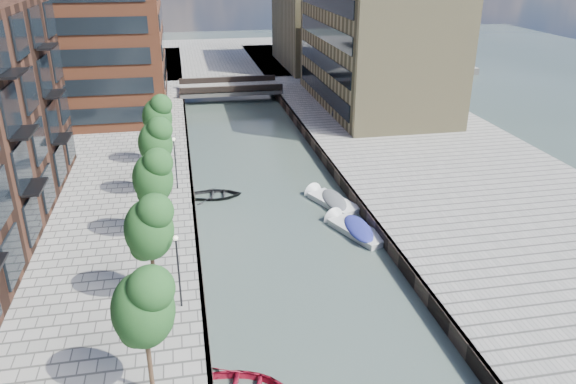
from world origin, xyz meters
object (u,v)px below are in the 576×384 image
object	(u,v)px
sloop_4	(216,197)
motorboat_4	(330,201)
bridge	(230,88)
car	(341,107)
tree_3	(149,226)
tree_4	(153,175)
tree_5	(155,141)
tree_6	(157,115)
motorboat_3	(354,229)
tree_2	(143,305)

from	to	relation	value
sloop_4	motorboat_4	bearing A→B (deg)	-103.40
bridge	car	distance (m)	17.35
tree_3	tree_4	distance (m)	7.00
tree_5	car	world-z (taller)	tree_5
motorboat_4	sloop_4	bearing A→B (deg)	161.92
tree_6	car	bearing A→B (deg)	32.97
tree_6	motorboat_4	size ratio (longest dim) A/B	1.12
sloop_4	motorboat_3	xyz separation A→B (m)	(9.01, -7.80, 0.21)
tree_2	tree_5	world-z (taller)	same
motorboat_3	sloop_4	bearing A→B (deg)	139.14
bridge	tree_6	world-z (taller)	tree_6
tree_4	motorboat_4	size ratio (longest dim) A/B	1.12
tree_2	motorboat_3	distance (m)	20.06
motorboat_4	bridge	bearing A→B (deg)	97.10
tree_6	motorboat_4	xyz separation A→B (m)	(12.84, -8.81, -5.10)
tree_5	tree_6	bearing A→B (deg)	90.00
tree_3	tree_4	bearing A→B (deg)	90.00
tree_2	motorboat_3	bearing A→B (deg)	47.09
bridge	car	bearing A→B (deg)	-49.36
tree_2	motorboat_4	world-z (taller)	tree_2
bridge	motorboat_4	bearing A→B (deg)	-82.90
tree_3	sloop_4	xyz separation A→B (m)	(4.20, 15.01, -5.31)
sloop_4	car	size ratio (longest dim) A/B	0.97
tree_5	sloop_4	bearing A→B (deg)	13.53
tree_6	car	size ratio (longest dim) A/B	1.39
motorboat_3	car	xyz separation A→B (m)	(6.58, 26.63, 1.52)
car	tree_6	bearing A→B (deg)	-126.84
car	motorboat_4	bearing A→B (deg)	-87.63
bridge	tree_5	bearing A→B (deg)	-104.44
motorboat_3	car	size ratio (longest dim) A/B	1.27
tree_4	car	world-z (taller)	tree_4
tree_2	tree_3	bearing A→B (deg)	90.00
tree_4	bridge	bearing A→B (deg)	78.00
tree_6	motorboat_3	world-z (taller)	tree_6
tree_4	motorboat_3	distance (m)	14.16
tree_4	sloop_4	size ratio (longest dim) A/B	1.43
tree_2	tree_3	xyz separation A→B (m)	(0.00, 7.00, 0.00)
tree_2	car	bearing A→B (deg)	64.14
bridge	sloop_4	xyz separation A→B (m)	(-4.30, -31.99, -1.39)
motorboat_3	bridge	bearing A→B (deg)	96.75
tree_6	motorboat_3	bearing A→B (deg)	-46.22
tree_3	tree_5	distance (m)	14.00
tree_6	motorboat_4	distance (m)	16.39
sloop_4	motorboat_4	distance (m)	9.09
tree_2	tree_3	world-z (taller)	same
tree_3	tree_6	bearing A→B (deg)	90.00
motorboat_4	tree_6	bearing A→B (deg)	145.54
tree_4	sloop_4	xyz separation A→B (m)	(4.20, 8.01, -5.31)
tree_2	tree_5	size ratio (longest dim) A/B	1.00
tree_5	motorboat_3	world-z (taller)	tree_5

